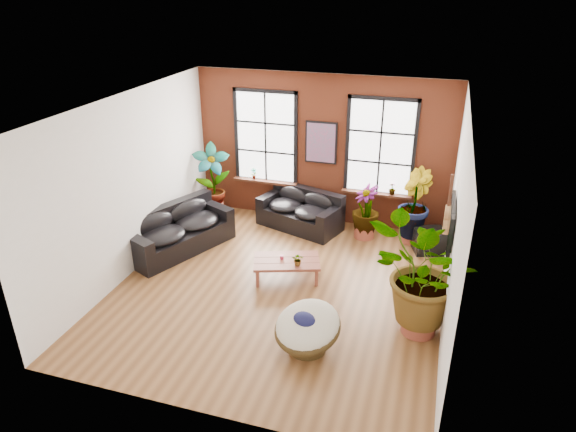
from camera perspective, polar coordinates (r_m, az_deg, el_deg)
name	(u,v)px	position (r m, az deg, el deg)	size (l,w,h in m)	color
room	(281,201)	(9.19, -0.83, 1.66)	(6.04, 6.54, 3.54)	brown
sofa_back	(301,211)	(12.07, 1.47, 0.58)	(2.12, 1.49, 0.88)	black
sofa_left	(177,231)	(11.32, -12.22, -1.60)	(1.87, 2.57, 0.94)	black
coffee_table	(287,262)	(10.01, -0.17, -5.15)	(1.44, 1.10, 0.49)	brown
papasan_chair	(307,328)	(8.22, 2.16, -12.29)	(1.41, 1.41, 0.80)	#423117
poster	(321,143)	(11.87, 3.69, 8.13)	(0.74, 0.06, 0.98)	black
tv_wall_unit	(450,222)	(9.32, 17.51, -0.62)	(0.13, 1.86, 1.20)	black
media_box	(429,241)	(11.42, 15.39, -2.65)	(0.75, 0.69, 0.52)	black
pot_back_left	(213,209)	(12.81, -8.28, 0.80)	(0.60, 0.60, 0.38)	brown
pot_back_right	(412,233)	(11.82, 13.59, -1.81)	(0.65, 0.65, 0.39)	brown
pot_right_wall	(419,321)	(8.96, 14.33, -11.26)	(0.64, 0.64, 0.41)	brown
pot_mid	(364,230)	(11.78, 8.46, -1.59)	(0.48, 0.48, 0.33)	brown
floor_plant_back_left	(212,178)	(12.52, -8.41, 4.18)	(0.88, 0.60, 1.68)	#1B4D14
floor_plant_back_right	(413,203)	(11.52, 13.76, 1.41)	(0.84, 0.68, 1.53)	#1B4D14
floor_plant_right_wall	(423,276)	(8.49, 14.74, -6.47)	(1.64, 1.42, 1.83)	#1B4D14
floor_plant_mid	(366,209)	(11.56, 8.64, 0.78)	(0.62, 0.62, 1.11)	#1B4D14
table_plant	(298,259)	(9.76, 1.12, -4.85)	(0.22, 0.19, 0.24)	#1B4D14
sill_plant_left	(254,174)	(12.58, -3.83, 4.72)	(0.14, 0.10, 0.27)	#1B4D14
sill_plant_right	(392,189)	(11.88, 11.51, 2.99)	(0.15, 0.15, 0.27)	#1B4D14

